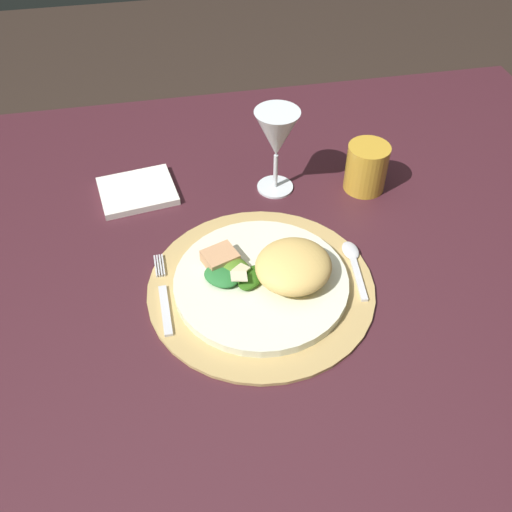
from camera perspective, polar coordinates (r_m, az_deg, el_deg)
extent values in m
plane|color=#31251E|center=(1.51, -0.28, -19.38)|extent=(6.00, 6.00, 0.00)
cube|color=#401C24|center=(0.93, -0.43, -0.35)|extent=(1.42, 1.03, 0.03)
cylinder|color=#3C1827|center=(1.67, 18.75, 4.69)|extent=(0.07, 0.07, 0.69)
cylinder|color=tan|center=(0.86, 0.63, -3.11)|extent=(0.34, 0.34, 0.01)
cylinder|color=silver|center=(0.86, 0.64, -2.65)|extent=(0.26, 0.26, 0.01)
ellipsoid|color=#E7BA64|center=(0.84, 3.79, -1.01)|extent=(0.16, 0.16, 0.05)
ellipsoid|color=#2B5E14|center=(0.84, -0.44, -2.18)|extent=(0.06, 0.06, 0.01)
ellipsoid|color=#297132|center=(0.85, -3.50, -2.05)|extent=(0.07, 0.07, 0.01)
ellipsoid|color=#4E7A21|center=(0.86, -2.33, -0.93)|extent=(0.07, 0.07, 0.02)
cube|color=beige|center=(0.84, -1.51, -1.34)|extent=(0.03, 0.03, 0.01)
cube|color=beige|center=(0.82, -1.73, -2.06)|extent=(0.03, 0.02, 0.01)
cube|color=tan|center=(0.87, -3.62, -0.21)|extent=(0.06, 0.06, 0.02)
cube|color=silver|center=(0.84, -9.08, -5.39)|extent=(0.01, 0.09, 0.00)
cube|color=silver|center=(0.90, -10.05, -1.03)|extent=(0.00, 0.05, 0.00)
cube|color=silver|center=(0.90, -9.80, -0.99)|extent=(0.00, 0.05, 0.00)
cube|color=silver|center=(0.90, -9.55, -0.95)|extent=(0.00, 0.05, 0.00)
cube|color=silver|center=(0.90, -9.29, -0.91)|extent=(0.00, 0.05, 0.00)
cube|color=silver|center=(0.88, 10.25, -2.22)|extent=(0.02, 0.09, 0.00)
ellipsoid|color=silver|center=(0.92, 9.46, 0.55)|extent=(0.03, 0.04, 0.01)
cube|color=white|center=(1.05, -11.83, 6.41)|extent=(0.15, 0.13, 0.01)
cylinder|color=silver|center=(1.04, 1.93, 6.95)|extent=(0.07, 0.07, 0.00)
cylinder|color=silver|center=(1.02, 1.98, 8.53)|extent=(0.01, 0.01, 0.07)
cone|color=silver|center=(0.98, 2.09, 12.13)|extent=(0.08, 0.08, 0.09)
cylinder|color=gold|center=(1.04, 11.03, 8.71)|extent=(0.07, 0.07, 0.09)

